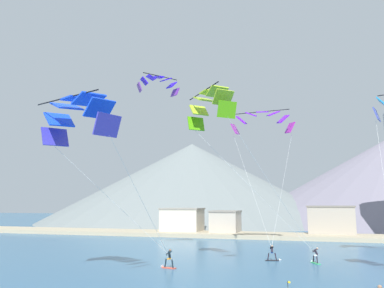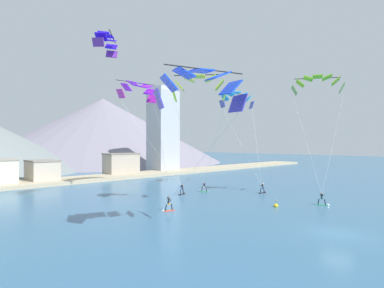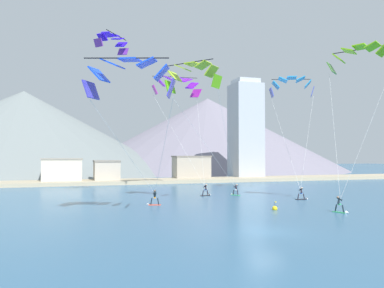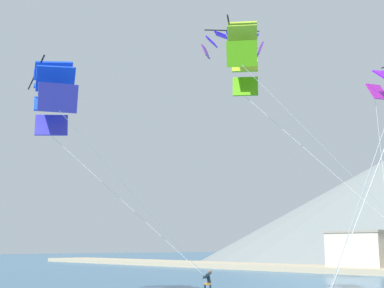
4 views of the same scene
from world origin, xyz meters
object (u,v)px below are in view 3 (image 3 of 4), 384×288
object	(u,v)px
parafoil_kite_near_lead	(193,74)
parafoil_kite_far_left	(360,55)
kitesurfer_near_trail	(303,196)
kitesurfer_far_right	(153,200)
kitesurfer_near_lead	(235,192)
parafoil_kite_far_right	(130,73)
kitesurfer_far_left	(341,208)
parafoil_kite_distant_high_outer	(112,40)
parafoil_kite_mid_center	(177,84)
race_marker_buoy	(275,208)
kitesurfer_mid_center	(207,192)
parafoil_kite_near_trail	(292,85)

from	to	relation	value
parafoil_kite_near_lead	parafoil_kite_far_left	world-z (taller)	parafoil_kite_far_left
kitesurfer_near_trail	kitesurfer_far_right	xyz separation A→B (m)	(-19.94, 0.52, 0.07)
kitesurfer_near_lead	kitesurfer_near_trail	xyz separation A→B (m)	(6.31, -7.74, 0.02)
parafoil_kite_far_left	parafoil_kite_far_right	world-z (taller)	parafoil_kite_far_left
parafoil_kite_near_lead	kitesurfer_far_left	bearing A→B (deg)	-40.97
parafoil_kite_distant_high_outer	kitesurfer_near_lead	bearing A→B (deg)	0.18
parafoil_kite_mid_center	race_marker_buoy	world-z (taller)	parafoil_kite_mid_center
kitesurfer_far_right	kitesurfer_near_lead	bearing A→B (deg)	27.90
kitesurfer_near_lead	parafoil_kite_far_right	world-z (taller)	parafoil_kite_far_right
parafoil_kite_near_lead	parafoil_kite_mid_center	xyz separation A→B (m)	(3.01, 18.37, 2.30)
kitesurfer_mid_center	parafoil_kite_mid_center	world-z (taller)	parafoil_kite_mid_center
parafoil_kite_distant_high_outer	kitesurfer_mid_center	bearing A→B (deg)	2.24
parafoil_kite_far_left	parafoil_kite_distant_high_outer	distance (m)	31.04
kitesurfer_mid_center	parafoil_kite_far_right	xyz separation A→B (m)	(-13.58, -17.38, 12.64)
kitesurfer_near_lead	parafoil_kite_far_left	distance (m)	24.67
kitesurfer_mid_center	kitesurfer_far_right	xyz separation A→B (m)	(-9.44, -7.69, 0.03)
kitesurfer_far_left	parafoil_kite_near_trail	xyz separation A→B (m)	(6.85, 19.47, 16.45)
kitesurfer_far_left	race_marker_buoy	size ratio (longest dim) A/B	1.74
parafoil_kite_far_right	parafoil_kite_mid_center	bearing A→B (deg)	66.59
kitesurfer_mid_center	parafoil_kite_mid_center	bearing A→B (deg)	100.52
kitesurfer_mid_center	parafoil_kite_distant_high_outer	distance (m)	24.71
parafoil_kite_distant_high_outer	parafoil_kite_near_trail	bearing A→B (deg)	1.46
kitesurfer_near_lead	parafoil_kite_distant_high_outer	size ratio (longest dim) A/B	0.36
parafoil_kite_near_trail	parafoil_kite_far_right	size ratio (longest dim) A/B	1.28
kitesurfer_far_left	parafoil_kite_mid_center	bearing A→B (deg)	107.78
kitesurfer_far_left	kitesurfer_far_right	size ratio (longest dim) A/B	0.96
parafoil_kite_far_right	kitesurfer_near_lead	bearing A→B (deg)	43.56
kitesurfer_far_left	race_marker_buoy	bearing A→B (deg)	144.55
kitesurfer_near_lead	parafoil_kite_distant_high_outer	bearing A→B (deg)	-179.82
parafoil_kite_near_lead	race_marker_buoy	world-z (taller)	parafoil_kite_near_lead
parafoil_kite_distant_high_outer	race_marker_buoy	distance (m)	30.21
kitesurfer_mid_center	parafoil_kite_near_lead	bearing A→B (deg)	-119.39
kitesurfer_near_trail	parafoil_kite_far_left	distance (m)	18.81
kitesurfer_mid_center	parafoil_kite_near_lead	xyz separation A→B (m)	(-4.83, -8.58, 15.05)
parafoil_kite_mid_center	parafoil_kite_far_left	distance (m)	29.88
kitesurfer_far_right	parafoil_kite_near_lead	bearing A→B (deg)	-10.84
kitesurfer_mid_center	kitesurfer_far_right	distance (m)	12.18
parafoil_kite_near_lead	parafoil_kite_far_right	xyz separation A→B (m)	(-8.75, -8.80, -2.41)
kitesurfer_near_trail	kitesurfer_mid_center	world-z (taller)	kitesurfer_mid_center
parafoil_kite_near_trail	parafoil_kite_mid_center	size ratio (longest dim) A/B	0.94
parafoil_kite_near_trail	parafoil_kite_distant_high_outer	xyz separation A→B (m)	(-27.94, -0.71, 4.21)
kitesurfer_near_lead	race_marker_buoy	size ratio (longest dim) A/B	1.71
kitesurfer_far_left	parafoil_kite_distant_high_outer	size ratio (longest dim) A/B	0.36
parafoil_kite_mid_center	parafoil_kite_far_left	bearing A→B (deg)	-60.34
kitesurfer_far_right	parafoil_kite_far_right	distance (m)	16.43
kitesurfer_near_trail	kitesurfer_far_right	size ratio (longest dim) A/B	0.97
kitesurfer_near_lead	kitesurfer_far_left	world-z (taller)	kitesurfer_far_left
kitesurfer_far_right	parafoil_kite_far_left	xyz separation A→B (m)	(22.40, -8.47, 16.80)
parafoil_kite_near_lead	parafoil_kite_far_left	xyz separation A→B (m)	(17.79, -7.59, 1.77)
race_marker_buoy	kitesurfer_far_right	bearing A→B (deg)	146.12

